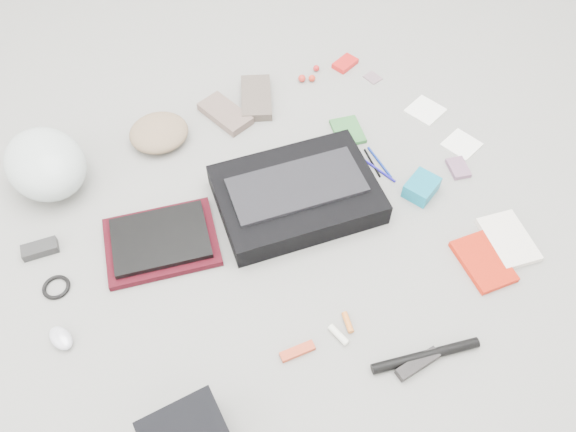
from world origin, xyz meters
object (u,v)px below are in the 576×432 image
bike_helmet (45,164)px  book_red (483,261)px  messenger_bag (297,194)px  accordion_wallet (421,187)px  laptop (160,238)px

bike_helmet → book_red: 1.44m
messenger_bag → book_red: (0.36, -0.50, -0.03)m
bike_helmet → book_red: bearing=-52.7°
bike_helmet → accordion_wallet: 1.25m
bike_helmet → messenger_bag: bearing=-45.7°
bike_helmet → accordion_wallet: bearing=-41.8°
book_red → accordion_wallet: size_ratio=1.76×
bike_helmet → accordion_wallet: (1.03, -0.69, -0.07)m
laptop → book_red: size_ratio=1.53×
messenger_bag → laptop: (-0.45, 0.08, -0.01)m
bike_helmet → laptop: bearing=-72.0°
accordion_wallet → bike_helmet: bearing=125.4°
laptop → bike_helmet: 0.48m
accordion_wallet → messenger_bag: bearing=133.2°
laptop → accordion_wallet: 0.87m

